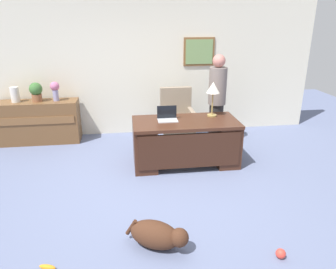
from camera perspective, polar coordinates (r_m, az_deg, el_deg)
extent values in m
plane|color=slate|center=(4.62, -1.38, -10.16)|extent=(12.00, 12.00, 0.00)
cube|color=beige|center=(6.64, -4.10, 11.73)|extent=(7.00, 0.12, 2.70)
cube|color=brown|center=(6.69, 5.55, 14.47)|extent=(0.63, 0.03, 0.56)
cube|color=#749459|center=(6.67, 5.59, 14.45)|extent=(0.55, 0.01, 0.48)
cube|color=#422316|center=(5.19, 3.15, 2.19)|extent=(1.71, 0.83, 0.05)
cube|color=#422316|center=(5.24, -4.17, -2.02)|extent=(0.36, 0.77, 0.70)
cube|color=#422316|center=(5.48, 10.00, -1.26)|extent=(0.36, 0.77, 0.70)
cube|color=#381E13|center=(4.96, 3.91, -2.93)|extent=(1.61, 0.04, 0.56)
cube|color=brown|center=(6.71, -21.94, 2.11)|extent=(1.51, 0.48, 0.82)
cube|color=brown|center=(6.45, -22.54, 2.25)|extent=(1.41, 0.02, 0.14)
cube|color=gray|center=(6.13, 1.70, 1.61)|extent=(0.60, 0.58, 0.18)
cylinder|color=black|center=(6.21, 1.67, -0.40)|extent=(0.10, 0.10, 0.28)
cylinder|color=black|center=(6.25, 1.66, -1.39)|extent=(0.52, 0.52, 0.05)
cube|color=gray|center=(6.25, 1.37, 5.71)|extent=(0.60, 0.12, 0.60)
cube|color=gray|center=(6.04, -0.72, 3.29)|extent=(0.08, 0.50, 0.22)
cube|color=gray|center=(6.12, 4.12, 3.48)|extent=(0.08, 0.50, 0.22)
cylinder|color=#262323|center=(6.09, 8.46, 1.67)|extent=(0.26, 0.26, 0.82)
cylinder|color=slate|center=(5.90, 8.84, 8.53)|extent=(0.32, 0.32, 0.67)
sphere|color=#BB7468|center=(5.83, 9.08, 12.84)|extent=(0.23, 0.23, 0.23)
ellipsoid|color=#472819|center=(3.59, -2.39, -17.39)|extent=(0.63, 0.53, 0.30)
sphere|color=#472819|center=(3.48, 2.03, -17.88)|extent=(0.20, 0.20, 0.20)
cylinder|color=#472819|center=(3.67, -6.54, -16.09)|extent=(0.15, 0.11, 0.21)
cube|color=#B2B5BA|center=(5.17, -0.06, 2.53)|extent=(0.32, 0.22, 0.01)
cube|color=black|center=(5.24, -0.22, 4.05)|extent=(0.32, 0.01, 0.21)
cylinder|color=#9E8447|center=(5.48, 7.81, 3.41)|extent=(0.16, 0.16, 0.02)
cylinder|color=#9E8447|center=(5.42, 7.91, 5.42)|extent=(0.02, 0.02, 0.38)
cone|color=silver|center=(5.36, 8.06, 8.29)|extent=(0.22, 0.22, 0.18)
cylinder|color=#9894C0|center=(6.49, -19.36, 6.61)|extent=(0.11, 0.11, 0.21)
sphere|color=#C26990|center=(6.46, -19.55, 8.12)|extent=(0.17, 0.17, 0.17)
cylinder|color=silver|center=(6.67, -25.61, 6.43)|extent=(0.16, 0.16, 0.29)
cylinder|color=brown|center=(6.58, -22.31, 6.08)|extent=(0.18, 0.18, 0.14)
sphere|color=#3C6D33|center=(6.55, -22.51, 7.52)|extent=(0.24, 0.24, 0.24)
sphere|color=#E53F33|center=(3.69, 19.44, -19.38)|extent=(0.10, 0.10, 0.10)
ellipsoid|color=orange|center=(3.61, -20.70, -21.22)|extent=(0.18, 0.10, 0.05)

